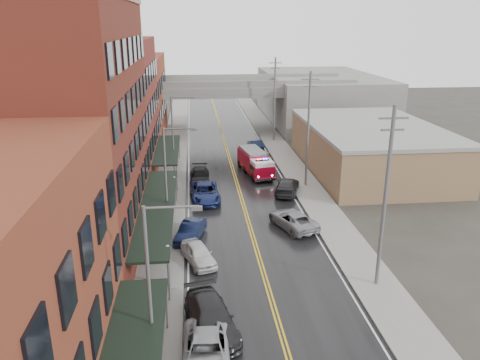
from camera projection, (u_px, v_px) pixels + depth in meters
road at (244, 206)px, 44.43m from camera, size 11.00×160.00×0.02m
sidewalk_left at (166, 208)px, 43.71m from camera, size 3.00×160.00×0.15m
sidewalk_right at (319, 202)px, 45.12m from camera, size 3.00×160.00×0.15m
curb_left at (184, 207)px, 43.87m from camera, size 0.30×160.00×0.15m
curb_right at (302, 203)px, 44.96m from camera, size 0.30×160.00×0.15m
brick_building_b at (71, 133)px, 33.68m from camera, size 9.00×20.00×18.00m
brick_building_c at (111, 110)px, 50.65m from camera, size 9.00×15.00×15.00m
brick_building_far at (131, 99)px, 67.63m from camera, size 9.00×20.00×12.00m
tan_building at (370, 149)px, 54.61m from camera, size 14.00×22.00×5.00m
right_far_block at (320, 97)px, 82.61m from camera, size 18.00×30.00×8.00m
awning_1 at (157, 207)px, 36.16m from camera, size 2.60×18.00×3.09m
awning_2 at (167, 149)px, 52.66m from camera, size 2.60×13.00×3.09m
globe_lamp_1 at (168, 257)px, 29.88m from camera, size 0.44×0.44×3.12m
globe_lamp_2 at (175, 185)px, 43.08m from camera, size 0.44×0.44×3.12m
street_lamp_0 at (154, 283)px, 21.41m from camera, size 2.64×0.22×9.00m
street_lamp_1 at (169, 176)px, 36.49m from camera, size 2.64×0.22×9.00m
street_lamp_2 at (175, 131)px, 51.57m from camera, size 2.64×0.22×9.00m
utility_pole_0 at (385, 196)px, 28.98m from camera, size 1.80×0.24×12.00m
utility_pole_1 at (308, 128)px, 47.83m from camera, size 1.80×0.24×12.00m
utility_pole_2 at (275, 98)px, 66.69m from camera, size 1.80×0.24×12.00m
overpass at (221, 94)px, 72.69m from camera, size 40.00×10.00×7.50m
fire_truck at (255, 162)px, 53.30m from camera, size 3.86×7.54×2.65m
parked_car_left_2 at (206, 352)px, 23.58m from camera, size 2.69×5.48×1.50m
parked_car_left_3 at (211, 318)px, 26.17m from camera, size 3.46×6.03×1.65m
parked_car_left_4 at (198, 254)px, 33.68m from camera, size 2.94×4.51×1.43m
parked_car_left_5 at (191, 231)px, 37.30m from camera, size 2.76×4.65×1.45m
parked_car_left_6 at (205, 192)px, 45.60m from camera, size 3.02×5.99×1.63m
parked_car_left_7 at (200, 176)px, 50.79m from camera, size 2.20×5.16×1.48m
parked_car_right_0 at (293, 220)px, 39.48m from camera, size 4.10×5.81×1.47m
parked_car_right_1 at (287, 186)px, 47.53m from camera, size 3.64×5.65×1.52m
parked_car_right_2 at (261, 155)px, 58.85m from camera, size 2.80×4.28×1.36m
parked_car_right_3 at (256, 145)px, 63.37m from camera, size 1.81×4.61×1.49m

